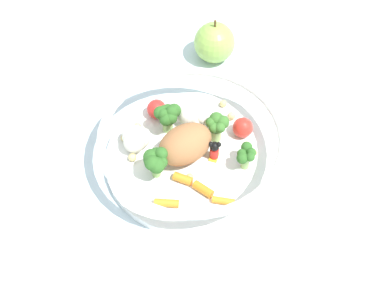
# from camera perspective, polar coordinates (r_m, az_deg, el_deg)

# --- Properties ---
(ground_plane) EXTENTS (2.40, 2.40, 0.00)m
(ground_plane) POSITION_cam_1_polar(r_m,az_deg,el_deg) (0.78, -0.69, -1.75)
(ground_plane) COLOR silver
(food_container) EXTENTS (0.26, 0.26, 0.07)m
(food_container) POSITION_cam_1_polar(r_m,az_deg,el_deg) (0.75, -0.46, 0.27)
(food_container) COLOR white
(food_container) RESTS_ON ground_plane
(loose_apple) EXTENTS (0.07, 0.07, 0.08)m
(loose_apple) POSITION_cam_1_polar(r_m,az_deg,el_deg) (0.89, 2.35, 10.57)
(loose_apple) COLOR #8CB74C
(loose_apple) RESTS_ON ground_plane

